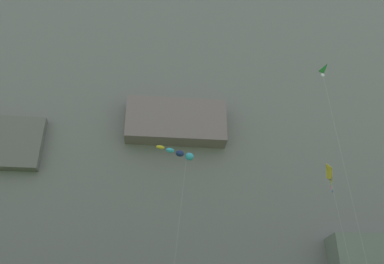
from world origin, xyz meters
TOP-DOWN VIEW (x-y plane):
  - cliff_face at (0.03, 55.13)m, footprint 180.00×26.34m
  - kite_delta_far_left at (17.16, 32.84)m, footprint 1.32×4.30m
  - kite_diamond_front_field at (17.18, 34.83)m, footprint 1.03×2.41m
  - kite_windsock_mid_right at (0.11, 34.07)m, footprint 4.50×2.43m

SIDE VIEW (x-z plane):
  - kite_diamond_front_field at x=17.18m, z-range 9.91..32.98m
  - kite_windsock_mid_right at x=0.11m, z-range 11.35..35.00m
  - cliff_face at x=0.03m, z-range -0.05..65.72m
  - kite_delta_far_left at x=17.16m, z-range 15.91..50.51m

